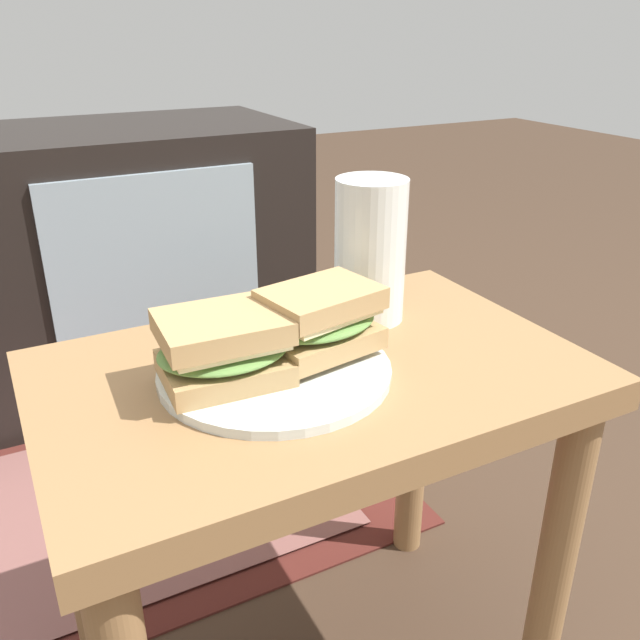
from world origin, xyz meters
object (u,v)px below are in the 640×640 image
Objects in this scene: plate at (276,372)px; beer_glass at (370,254)px; sandwich_back at (323,321)px; paper_bag at (296,393)px; sandwich_front at (224,348)px; tv_cabinet at (80,264)px.

beer_glass reaches higher than plate.
sandwich_back reaches higher than paper_bag.
beer_glass is 0.51× the size of paper_bag.
sandwich_front is 0.11m from sandwich_back.
beer_glass reaches higher than tv_cabinet.
sandwich_front is at bearing 179.03° from sandwich_back.
plate is 0.57m from paper_bag.
tv_cabinet is at bearing 96.55° from sandwich_back.
beer_glass reaches higher than sandwich_front.
sandwich_back is 0.14m from beer_glass.
tv_cabinet is 2.91× the size of paper_bag.
sandwich_front is 0.79× the size of beer_glass.
sandwich_back is at bearing -83.45° from tv_cabinet.
tv_cabinet reaches higher than paper_bag.
sandwich_front is 0.23m from beer_glass.
tv_cabinet is 7.27× the size of sandwich_front.
sandwich_back is at bearing -111.54° from paper_bag.
sandwich_front is 0.98× the size of sandwich_back.
sandwich_back reaches higher than plate.
sandwich_back is at bearing -0.97° from plate.
plate is at bearing 179.03° from sandwich_back.
plate is 0.71× the size of paper_bag.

